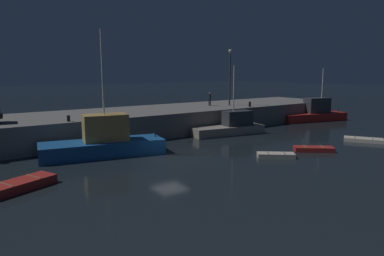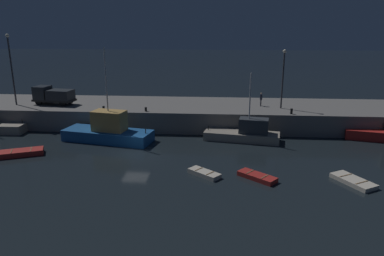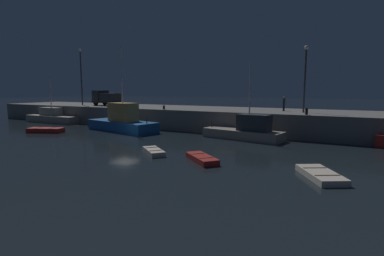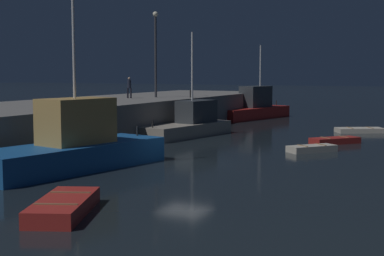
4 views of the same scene
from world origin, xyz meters
The scene contains 14 objects.
ground_plane centered at (0.00, 0.00, 0.00)m, with size 320.00×320.00×0.00m, color black.
pier_quay centered at (0.00, 12.21, 1.28)m, with size 66.13×10.24×2.55m.
fishing_trawler_red centered at (11.32, 5.33, 0.89)m, with size 8.58×3.85×7.57m.
fishing_boat_white centered at (-3.86, 4.05, 1.12)m, with size 10.35×5.11×10.25m.
fishing_boat_orange centered at (28.05, 6.52, 1.04)m, with size 10.48×5.08×7.34m.
dinghy_orange_near centered at (-11.12, -1.14, 0.27)m, with size 4.31×3.01×0.58m.
rowboat_white_mid centered at (19.41, -5.44, 0.18)m, with size 3.19×3.89×0.40m.
dinghy_red_small centered at (7.18, -4.79, 0.19)m, with size 2.99×2.72×0.42m.
rowboat_blue_far centered at (11.64, -5.19, 0.20)m, with size 3.34×3.07×0.45m.
lamp_post_east centered at (15.98, 10.80, 6.78)m, with size 0.44×0.44×7.14m.
dockworker centered at (13.63, 11.95, 3.52)m, with size 0.34×0.45×1.70m.
bollard_west centered at (-5.50, 7.92, 2.82)m, with size 0.28×0.28×0.54m, color black.
bollard_central centered at (-0.36, 7.92, 2.79)m, with size 0.28×0.28×0.48m, color black.
bollard_east centered at (16.71, 7.82, 2.88)m, with size 0.28×0.28×0.65m, color black.
Camera 1 is at (-14.44, -23.28, 6.92)m, focal length 32.73 mm.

